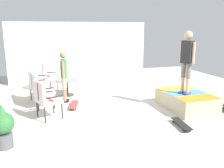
{
  "coord_description": "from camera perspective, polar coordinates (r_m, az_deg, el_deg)",
  "views": [
    {
      "loc": [
        -6.76,
        2.39,
        2.38
      ],
      "look_at": [
        -0.03,
        0.24,
        0.7
      ],
      "focal_mm": 38.88,
      "sensor_mm": 36.0,
      "label": 1
    }
  ],
  "objects": [
    {
      "name": "patio_table",
      "position": [
        8.66,
        -10.48,
        -0.04
      ],
      "size": [
        0.9,
        0.9,
        0.57
      ],
      "color": "#2D2823",
      "rests_on": "ground_plane"
    },
    {
      "name": "person_watching",
      "position": [
        7.83,
        -11.24,
        2.5
      ],
      "size": [
        0.47,
        0.29,
        1.62
      ],
      "color": "black",
      "rests_on": "ground_plane"
    },
    {
      "name": "person_skater",
      "position": [
        7.11,
        17.21,
        5.99
      ],
      "size": [
        0.45,
        0.32,
        1.79
      ],
      "color": "navy",
      "rests_on": "skate_ramp"
    },
    {
      "name": "patio_chair_near_house",
      "position": [
        9.47,
        -15.5,
        2.13
      ],
      "size": [
        0.81,
        0.79,
        1.02
      ],
      "color": "#2D2823",
      "rests_on": "ground_plane"
    },
    {
      "name": "patio_chair_by_wall",
      "position": [
        6.53,
        -15.59,
        -2.84
      ],
      "size": [
        0.77,
        0.72,
        1.02
      ],
      "color": "#2D2823",
      "rests_on": "ground_plane"
    },
    {
      "name": "potted_plant",
      "position": [
        5.32,
        -24.24,
        -8.98
      ],
      "size": [
        0.44,
        0.44,
        0.92
      ],
      "color": "#515156",
      "rests_on": "ground_plane"
    },
    {
      "name": "skateboard_spare",
      "position": [
        6.18,
        16.03,
        -8.99
      ],
      "size": [
        0.82,
        0.3,
        0.1
      ],
      "color": "black",
      "rests_on": "ground_plane"
    },
    {
      "name": "ground_plane",
      "position": [
        7.57,
        1.67,
        -5.35
      ],
      "size": [
        12.0,
        12.0,
        0.1
      ],
      "primitive_type": "cube",
      "color": "beige"
    },
    {
      "name": "skateboard_by_bench",
      "position": [
        7.43,
        -8.94,
        -4.78
      ],
      "size": [
        0.82,
        0.39,
        0.1
      ],
      "color": "#B23838",
      "rests_on": "ground_plane"
    },
    {
      "name": "house_facade",
      "position": [
        10.79,
        -7.51,
        7.43
      ],
      "size": [
        0.23,
        6.0,
        2.57
      ],
      "color": "white",
      "rests_on": "ground_plane"
    },
    {
      "name": "skate_ramp",
      "position": [
        7.53,
        17.19,
        -3.74
      ],
      "size": [
        1.66,
        1.82,
        0.48
      ],
      "color": "tan",
      "rests_on": "ground_plane"
    },
    {
      "name": "patio_bench",
      "position": [
        7.78,
        -17.12,
        -0.34
      ],
      "size": [
        1.33,
        0.76,
        1.02
      ],
      "color": "#2D2823",
      "rests_on": "ground_plane"
    }
  ]
}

